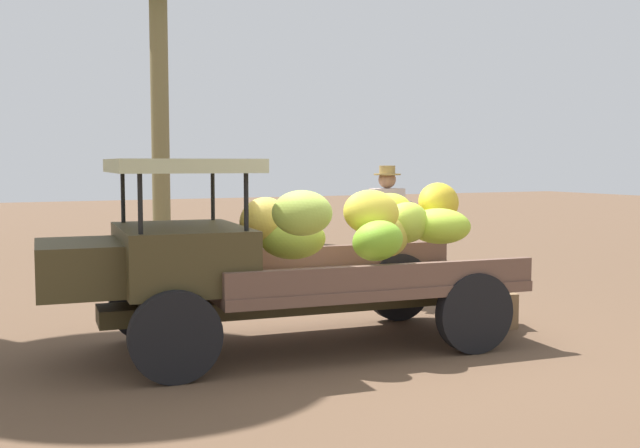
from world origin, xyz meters
The scene contains 5 objects.
ground_plane centered at (0.00, 0.00, 0.00)m, with size 60.00×60.00×0.00m, color brown.
truck centered at (0.74, -0.14, 0.91)m, with size 4.61×2.06×1.82m.
farmer centered at (-1.44, -1.71, 1.00)m, with size 0.52×0.49×1.75m.
wooden_crate centered at (-1.78, -0.07, 0.19)m, with size 0.48×0.39×0.38m, color olive.
loose_banana_bunch centered at (0.06, -2.15, 0.18)m, with size 0.57×0.35×0.36m, color gold.
Camera 1 is at (3.43, 6.47, 1.79)m, focal length 42.41 mm.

